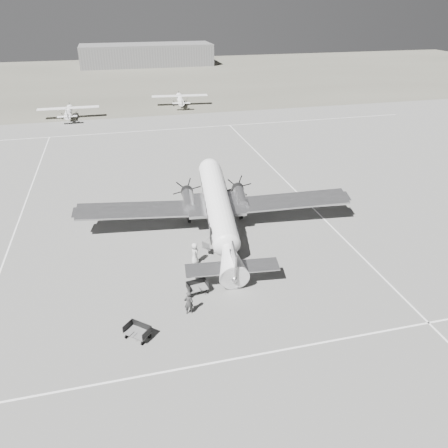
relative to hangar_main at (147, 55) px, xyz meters
The scene contains 15 objects.
ground 120.15m from the hangar_main, 92.39° to the right, with size 260.00×260.00×0.00m, color slate.
taxi_line_near 134.13m from the hangar_main, 92.14° to the right, with size 60.00×0.15×0.01m, color silver.
taxi_line_right 120.25m from the hangar_main, 86.66° to the right, with size 0.15×80.00×0.01m, color silver.
taxi_line_left 112.43m from the hangar_main, 101.81° to the right, with size 0.15×60.00×0.01m, color silver.
taxi_line_horizon 80.22m from the hangar_main, 93.58° to the right, with size 90.00×0.15×0.01m, color silver.
grass_infield 25.71m from the hangar_main, 101.31° to the right, with size 260.00×90.00×0.01m, color #5F5D50.
hangar_main is the anchor object (origin of this frame).
dc3_airliner 118.37m from the hangar_main, 92.00° to the right, with size 26.68×18.51×5.08m, color #B1B1B3, non-canonical shape.
light_plane_left 71.44m from the hangar_main, 106.70° to the right, with size 11.02×8.94×2.29m, color white, non-canonical shape.
light_plane_right 62.68m from the hangar_main, 89.09° to the right, with size 11.51×9.34×2.39m, color white, non-canonical shape.
baggage_cart_near 126.95m from the hangar_main, 93.53° to the right, with size 1.63×1.15×0.92m, color #5B5B5B, non-canonical shape.
baggage_cart_far 131.26m from the hangar_main, 95.50° to the right, with size 1.72×1.21×0.97m, color #5B5B5B, non-canonical shape.
ground_crew 129.25m from the hangar_main, 93.93° to the right, with size 0.67×0.44×1.84m, color #2E2E2E.
ramp_agent 125.48m from the hangar_main, 93.43° to the right, with size 0.77×0.60×1.59m, color silver.
passenger 122.80m from the hangar_main, 93.37° to the right, with size 0.94×0.61×1.93m, color #B1B2AF.
Camera 1 is at (-7.45, -33.41, 19.97)m, focal length 35.00 mm.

